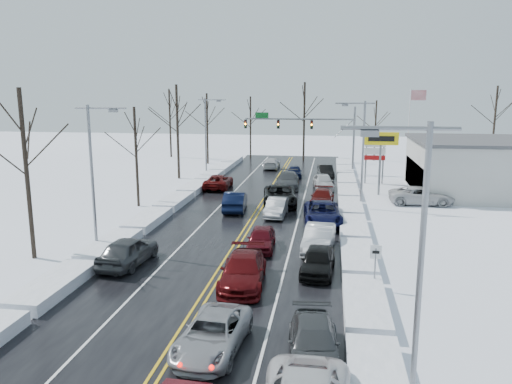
% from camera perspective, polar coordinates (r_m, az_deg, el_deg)
% --- Properties ---
extents(ground, '(160.00, 160.00, 0.00)m').
position_cam_1_polar(ground, '(34.10, -1.68, -5.22)').
color(ground, white).
rests_on(ground, ground).
extents(road_surface, '(14.00, 84.00, 0.01)m').
position_cam_1_polar(road_surface, '(35.99, -1.11, -4.31)').
color(road_surface, black).
rests_on(road_surface, ground).
extents(snow_bank_left, '(1.93, 72.00, 0.62)m').
position_cam_1_polar(snow_bank_left, '(37.97, -12.52, -3.75)').
color(snow_bank_left, white).
rests_on(snow_bank_left, ground).
extents(snow_bank_right, '(1.93, 72.00, 0.62)m').
position_cam_1_polar(snow_bank_right, '(35.55, 11.09, -4.74)').
color(snow_bank_right, white).
rests_on(snow_bank_right, ground).
extents(traffic_signal_mast, '(13.28, 0.39, 8.00)m').
position_cam_1_polar(traffic_signal_mast, '(60.32, 6.32, 7.31)').
color(traffic_signal_mast, slate).
rests_on(traffic_signal_mast, ground).
extents(tires_plus_sign, '(3.20, 0.34, 6.00)m').
position_cam_1_polar(tires_plus_sign, '(48.59, 14.09, 5.46)').
color(tires_plus_sign, slate).
rests_on(tires_plus_sign, ground).
extents(used_vehicles_sign, '(2.20, 0.22, 4.65)m').
position_cam_1_polar(used_vehicles_sign, '(54.71, 13.43, 4.37)').
color(used_vehicles_sign, slate).
rests_on(used_vehicles_sign, ground).
extents(speed_limit_sign, '(0.55, 0.09, 2.35)m').
position_cam_1_polar(speed_limit_sign, '(25.58, 13.50, -7.47)').
color(speed_limit_sign, slate).
rests_on(speed_limit_sign, ground).
extents(flagpole, '(1.87, 1.20, 10.00)m').
position_cam_1_polar(flagpole, '(62.94, 17.22, 7.45)').
color(flagpole, silver).
rests_on(flagpole, ground).
extents(streetlight_se, '(3.20, 0.25, 9.00)m').
position_cam_1_polar(streetlight_se, '(15.03, 17.64, -6.47)').
color(streetlight_se, slate).
rests_on(streetlight_se, ground).
extents(streetlight_ne, '(3.20, 0.25, 9.00)m').
position_cam_1_polar(streetlight_ne, '(42.44, 11.88, 5.17)').
color(streetlight_ne, slate).
rests_on(streetlight_ne, ground).
extents(streetlight_sw, '(3.20, 0.25, 9.00)m').
position_cam_1_polar(streetlight_sw, '(31.81, -17.96, 2.81)').
color(streetlight_sw, slate).
rests_on(streetlight_sw, ground).
extents(streetlight_nw, '(3.20, 0.25, 9.00)m').
position_cam_1_polar(streetlight_nw, '(58.06, -5.60, 7.00)').
color(streetlight_nw, slate).
rests_on(streetlight_nw, ground).
extents(tree_left_b, '(4.00, 4.00, 10.00)m').
position_cam_1_polar(tree_left_b, '(31.49, -25.02, 5.28)').
color(tree_left_b, '#2D231C').
rests_on(tree_left_b, ground).
extents(tree_left_c, '(3.40, 3.40, 8.50)m').
position_cam_1_polar(tree_left_c, '(43.51, -13.62, 6.07)').
color(tree_left_c, '#2D231C').
rests_on(tree_left_c, ground).
extents(tree_left_d, '(4.20, 4.20, 10.50)m').
position_cam_1_polar(tree_left_d, '(56.81, -9.01, 8.86)').
color(tree_left_d, '#2D231C').
rests_on(tree_left_d, ground).
extents(tree_left_e, '(3.80, 3.80, 9.50)m').
position_cam_1_polar(tree_left_e, '(68.27, -5.62, 8.78)').
color(tree_left_e, '#2D231C').
rests_on(tree_left_e, ground).
extents(tree_far_a, '(4.00, 4.00, 10.00)m').
position_cam_1_polar(tree_far_a, '(76.02, -9.84, 9.20)').
color(tree_far_a, '#2D231C').
rests_on(tree_far_a, ground).
extents(tree_far_b, '(3.60, 3.60, 9.00)m').
position_cam_1_polar(tree_far_b, '(74.17, -0.64, 8.77)').
color(tree_far_b, '#2D231C').
rests_on(tree_far_b, ground).
extents(tree_far_c, '(4.40, 4.40, 11.00)m').
position_cam_1_polar(tree_far_c, '(71.27, 5.55, 9.74)').
color(tree_far_c, '#2D231C').
rests_on(tree_far_c, ground).
extents(tree_far_d, '(3.40, 3.40, 8.50)m').
position_cam_1_polar(tree_far_d, '(72.99, 13.53, 8.14)').
color(tree_far_d, '#2D231C').
rests_on(tree_far_d, ground).
extents(tree_far_e, '(4.20, 4.20, 10.50)m').
position_cam_1_polar(tree_far_e, '(76.45, 25.72, 8.52)').
color(tree_far_e, '#2D231C').
rests_on(tree_far_e, ground).
extents(queued_car_2, '(2.61, 5.03, 1.35)m').
position_cam_1_polar(queued_car_2, '(20.22, -4.95, -17.55)').
color(queued_car_2, '#929499').
rests_on(queued_car_2, ground).
extents(queued_car_3, '(2.51, 5.49, 1.56)m').
position_cam_1_polar(queued_car_3, '(26.11, -1.47, -10.57)').
color(queued_car_3, '#4B0A0C').
rests_on(queued_car_3, ground).
extents(queued_car_4, '(1.84, 4.18, 1.40)m').
position_cam_1_polar(queued_car_4, '(31.63, 0.60, -6.56)').
color(queued_car_4, '#480910').
rests_on(queued_car_4, ground).
extents(queued_car_5, '(1.69, 4.37, 1.42)m').
position_cam_1_polar(queued_car_5, '(39.87, 2.37, -2.75)').
color(queued_car_5, '#A3A5AA').
rests_on(queued_car_5, ground).
extents(queued_car_6, '(3.57, 6.42, 1.70)m').
position_cam_1_polar(queued_car_6, '(43.70, 2.72, -1.49)').
color(queued_car_6, black).
rests_on(queued_car_6, ground).
extents(queued_car_7, '(2.55, 5.74, 1.64)m').
position_cam_1_polar(queued_car_7, '(51.31, 3.62, 0.45)').
color(queued_car_7, '#3A3C3E').
rests_on(queued_car_7, ground).
extents(queued_car_8, '(1.88, 4.02, 1.33)m').
position_cam_1_polar(queued_car_8, '(57.87, 4.44, 1.70)').
color(queued_car_8, black).
rests_on(queued_car_8, ground).
extents(queued_car_11, '(2.23, 4.77, 1.35)m').
position_cam_1_polar(queued_car_11, '(19.69, 6.55, -18.45)').
color(queued_car_11, '#383A3D').
rests_on(queued_car_11, ground).
extents(queued_car_12, '(1.99, 4.40, 1.47)m').
position_cam_1_polar(queued_car_12, '(27.88, 7.04, -9.19)').
color(queued_car_12, black).
rests_on(queued_car_12, ground).
extents(queued_car_13, '(2.10, 5.00, 1.61)m').
position_cam_1_polar(queued_car_13, '(31.63, 7.17, -6.66)').
color(queued_car_13, '#A7A9AF').
rests_on(queued_car_13, ground).
extents(queued_car_14, '(3.14, 6.06, 1.63)m').
position_cam_1_polar(queued_car_14, '(37.87, 7.58, -3.62)').
color(queued_car_14, black).
rests_on(queued_car_14, ground).
extents(queued_car_15, '(2.14, 4.80, 1.37)m').
position_cam_1_polar(queued_car_15, '(43.90, 7.54, -1.51)').
color(queued_car_15, '#450B09').
rests_on(queued_car_15, ground).
extents(queued_car_16, '(2.46, 4.81, 1.57)m').
position_cam_1_polar(queued_car_16, '(51.04, 7.67, 0.31)').
color(queued_car_16, '#B9BABC').
rests_on(queued_car_16, ground).
extents(queued_car_17, '(2.13, 4.62, 1.47)m').
position_cam_1_polar(queued_car_17, '(57.83, 7.93, 1.62)').
color(queued_car_17, black).
rests_on(queued_car_17, ground).
extents(oncoming_car_0, '(2.16, 5.03, 1.61)m').
position_cam_1_polar(oncoming_car_0, '(41.72, -2.39, -2.11)').
color(oncoming_car_0, black).
rests_on(oncoming_car_0, ground).
extents(oncoming_car_1, '(2.54, 5.28, 1.45)m').
position_cam_1_polar(oncoming_car_1, '(51.13, -4.30, 0.40)').
color(oncoming_car_1, '#540B0B').
rests_on(oncoming_car_1, ground).
extents(oncoming_car_2, '(2.00, 4.78, 1.38)m').
position_cam_1_polar(oncoming_car_2, '(64.10, 1.80, 2.69)').
color(oncoming_car_2, silver).
rests_on(oncoming_car_2, ground).
extents(oncoming_car_3, '(2.34, 5.03, 1.67)m').
position_cam_1_polar(oncoming_car_3, '(29.85, -14.33, -8.06)').
color(oncoming_car_3, '#3C3E40').
rests_on(oncoming_car_3, ground).
extents(parked_car_0, '(5.62, 2.66, 1.55)m').
position_cam_1_polar(parked_car_0, '(46.26, 18.33, -1.34)').
color(parked_car_0, silver).
rests_on(parked_car_0, ground).
extents(parked_car_1, '(2.46, 5.23, 1.47)m').
position_cam_1_polar(parked_car_1, '(49.17, 21.46, -0.82)').
color(parked_car_1, '#3B3E40').
rests_on(parked_car_1, ground).
extents(parked_car_2, '(1.85, 4.54, 1.54)m').
position_cam_1_polar(parked_car_2, '(56.64, 17.77, 0.97)').
color(parked_car_2, black).
rests_on(parked_car_2, ground).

